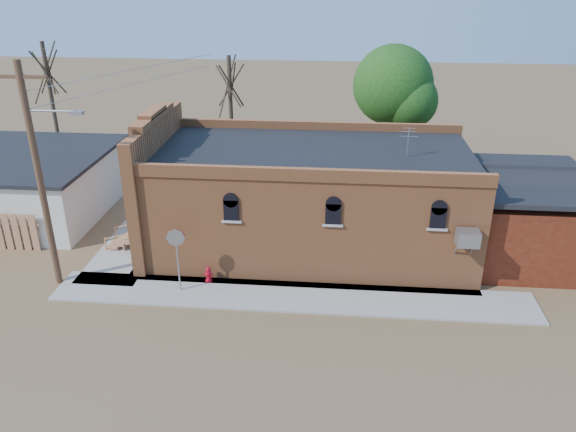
# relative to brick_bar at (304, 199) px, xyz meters

# --- Properties ---
(ground) EXTENTS (120.00, 120.00, 0.00)m
(ground) POSITION_rel_brick_bar_xyz_m (-1.64, -5.49, -2.34)
(ground) COLOR brown
(ground) RESTS_ON ground
(sidewalk_south) EXTENTS (19.00, 2.20, 0.08)m
(sidewalk_south) POSITION_rel_brick_bar_xyz_m (-0.14, -4.59, -2.30)
(sidewalk_south) COLOR #9E9991
(sidewalk_south) RESTS_ON ground
(sidewalk_west) EXTENTS (2.60, 10.00, 0.08)m
(sidewalk_west) POSITION_rel_brick_bar_xyz_m (-7.94, 0.51, -2.30)
(sidewalk_west) COLOR #9E9991
(sidewalk_west) RESTS_ON ground
(brick_bar) EXTENTS (16.40, 7.97, 6.30)m
(brick_bar) POSITION_rel_brick_bar_xyz_m (0.00, 0.00, 0.00)
(brick_bar) COLOR #C56D3C
(brick_bar) RESTS_ON ground
(red_shed) EXTENTS (5.40, 6.40, 4.30)m
(red_shed) POSITION_rel_brick_bar_xyz_m (9.86, 0.01, -0.07)
(red_shed) COLOR #4F1B0D
(red_shed) RESTS_ON ground
(utility_pole) EXTENTS (3.12, 0.26, 9.00)m
(utility_pole) POSITION_rel_brick_bar_xyz_m (-9.79, -4.29, 2.43)
(utility_pole) COLOR #472B1C
(utility_pole) RESTS_ON ground
(tree_bare_near) EXTENTS (2.80, 2.80, 7.65)m
(tree_bare_near) POSITION_rel_brick_bar_xyz_m (-4.64, 7.51, 3.62)
(tree_bare_near) COLOR #4E3A2C
(tree_bare_near) RESTS_ON ground
(tree_bare_far) EXTENTS (2.80, 2.80, 8.16)m
(tree_bare_far) POSITION_rel_brick_bar_xyz_m (-15.64, 8.51, 4.02)
(tree_bare_far) COLOR #4E3A2C
(tree_bare_far) RESTS_ON ground
(tree_leafy) EXTENTS (4.40, 4.40, 8.15)m
(tree_leafy) POSITION_rel_brick_bar_xyz_m (4.36, 8.01, 3.59)
(tree_leafy) COLOR #4E3A2C
(tree_leafy) RESTS_ON ground
(fire_hydrant) EXTENTS (0.37, 0.34, 0.66)m
(fire_hydrant) POSITION_rel_brick_bar_xyz_m (-3.66, -3.79, -1.94)
(fire_hydrant) COLOR red
(fire_hydrant) RESTS_ON sidewalk_south
(stop_sign) EXTENTS (0.73, 0.17, 2.71)m
(stop_sign) POSITION_rel_brick_bar_xyz_m (-4.65, -4.55, -0.18)
(stop_sign) COLOR gray
(stop_sign) RESTS_ON sidewalk_south
(trash_barrel) EXTENTS (0.60, 0.60, 0.77)m
(trash_barrel) POSITION_rel_brick_bar_xyz_m (-7.19, -1.46, -1.88)
(trash_barrel) COLOR navy
(trash_barrel) RESTS_ON sidewalk_west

